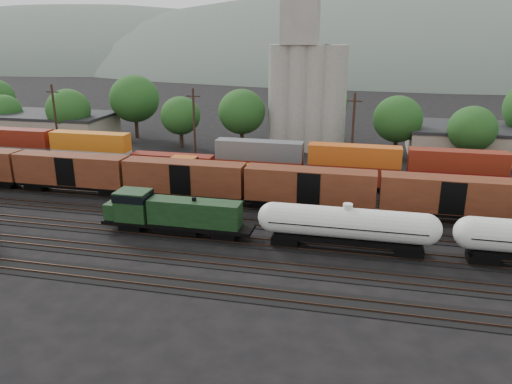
% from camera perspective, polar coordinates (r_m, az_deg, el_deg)
% --- Properties ---
extents(ground, '(600.00, 600.00, 0.00)m').
position_cam_1_polar(ground, '(55.84, -2.79, -3.38)').
color(ground, black).
extents(tracks, '(180.00, 33.20, 0.20)m').
position_cam_1_polar(tracks, '(55.82, -2.80, -3.34)').
color(tracks, black).
rests_on(tracks, ground).
extents(green_locomotive, '(15.97, 2.82, 4.23)m').
position_cam_1_polar(green_locomotive, '(52.23, -9.90, -2.35)').
color(green_locomotive, black).
rests_on(green_locomotive, ground).
extents(tank_car_a, '(17.32, 3.10, 4.54)m').
position_cam_1_polar(tank_car_a, '(48.37, 10.33, -3.73)').
color(tank_car_a, silver).
rests_on(tank_car_a, ground).
extents(orange_locomotive, '(16.32, 2.72, 4.08)m').
position_cam_1_polar(orange_locomotive, '(65.62, -4.94, 2.04)').
color(orange_locomotive, black).
rests_on(orange_locomotive, ground).
extents(boxcar_string, '(169.00, 2.90, 4.20)m').
position_cam_1_polar(boxcar_string, '(57.97, 6.18, 0.62)').
color(boxcar_string, black).
rests_on(boxcar_string, ground).
extents(container_wall, '(188.22, 2.60, 5.80)m').
position_cam_1_polar(container_wall, '(67.31, 10.98, 2.70)').
color(container_wall, black).
rests_on(container_wall, ground).
extents(grain_silo, '(13.40, 5.00, 29.00)m').
position_cam_1_polar(grain_silo, '(87.14, 5.74, 11.99)').
color(grain_silo, '#9B998E').
rests_on(grain_silo, ground).
extents(industrial_sheds, '(119.38, 17.26, 5.10)m').
position_cam_1_polar(industrial_sheds, '(87.41, 7.68, 6.16)').
color(industrial_sheds, '#9E937F').
rests_on(industrial_sheds, ground).
extents(tree_band, '(164.94, 21.91, 12.96)m').
position_cam_1_polar(tree_band, '(88.40, 7.38, 9.38)').
color(tree_band, black).
rests_on(tree_band, ground).
extents(utility_poles, '(122.20, 0.36, 12.00)m').
position_cam_1_polar(utility_poles, '(74.73, 1.70, 7.14)').
color(utility_poles, black).
rests_on(utility_poles, ground).
extents(distant_hills, '(860.00, 286.00, 130.00)m').
position_cam_1_polar(distant_hills, '(312.82, 14.79, 10.02)').
color(distant_hills, '#59665B').
rests_on(distant_hills, ground).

